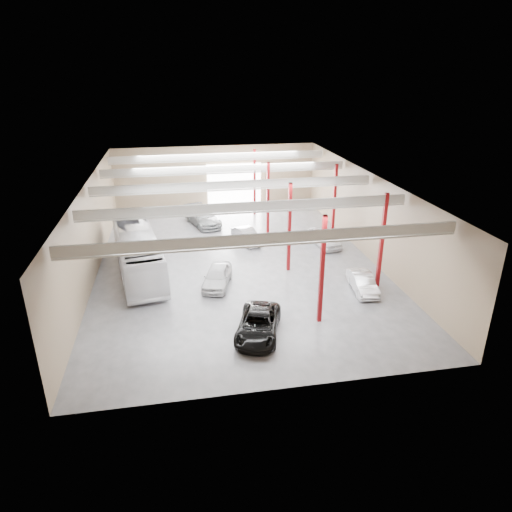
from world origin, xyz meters
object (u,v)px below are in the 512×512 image
object	(u,v)px
black_sedan	(258,324)
car_row_b	(247,236)
coach_bus	(138,252)
car_row_a	(217,276)
car_right_far	(325,238)
car_right_near	(363,283)
car_row_c	(203,217)

from	to	relation	value
black_sedan	car_row_b	distance (m)	15.53
coach_bus	car_row_b	xyz separation A→B (m)	(9.32, 4.89, -1.02)
car_row_a	car_row_b	xyz separation A→B (m)	(3.57, 8.32, -0.08)
car_row_b	car_right_far	size ratio (longest dim) A/B	0.93
coach_bus	car_right_far	bearing A→B (deg)	1.17
black_sedan	car_right_near	size ratio (longest dim) A/B	1.28
car_row_b	car_row_c	distance (m)	6.87
car_right_near	car_right_far	size ratio (longest dim) A/B	0.92
car_row_b	car_right_near	xyz separation A→B (m)	(6.53, -11.05, -0.00)
car_row_c	car_right_near	bearing A→B (deg)	-76.78
coach_bus	car_right_far	world-z (taller)	coach_bus
car_row_a	car_right_near	distance (m)	10.47
coach_bus	car_row_a	xyz separation A→B (m)	(5.75, -3.43, -0.94)
car_row_b	car_row_c	size ratio (longest dim) A/B	0.71
car_right_near	car_right_far	xyz separation A→B (m)	(0.19, 9.10, 0.08)
car_right_far	car_right_near	bearing A→B (deg)	-98.56
black_sedan	car_right_near	distance (m)	9.45
black_sedan	car_row_c	distance (m)	21.35
car_right_near	car_row_c	bearing A→B (deg)	126.77
black_sedan	car_row_a	xyz separation A→B (m)	(-1.72, 7.09, 0.03)
coach_bus	car_right_far	xyz separation A→B (m)	(16.05, 2.94, -0.95)
coach_bus	car_row_a	bearing A→B (deg)	-40.07
car_row_b	coach_bus	bearing A→B (deg)	-170.16
black_sedan	car_row_b	world-z (taller)	black_sedan
car_right_near	car_row_a	bearing A→B (deg)	170.82
car_row_b	car_row_c	bearing A→B (deg)	103.52
coach_bus	car_row_b	distance (m)	10.58
black_sedan	car_right_far	xyz separation A→B (m)	(8.58, 13.47, 0.02)
car_row_b	car_right_far	bearing A→B (deg)	-33.99
black_sedan	car_row_c	xyz separation A→B (m)	(-1.72, 21.28, 0.11)
car_row_a	car_right_far	bearing A→B (deg)	48.00
car_right_far	car_row_b	bearing A→B (deg)	156.52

